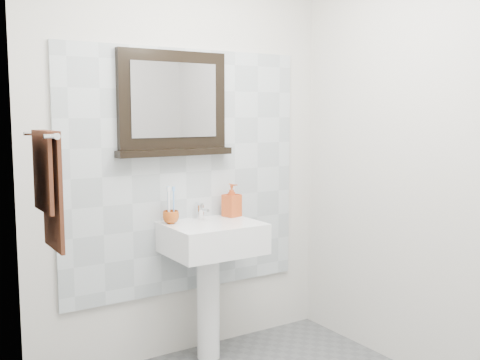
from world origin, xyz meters
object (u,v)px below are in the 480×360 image
(pedestal_sink, at_px, (212,253))
(framed_mirror, at_px, (173,106))
(toothbrush_cup, at_px, (171,217))
(soap_dispenser, at_px, (232,200))
(hand_towel, at_px, (48,181))

(pedestal_sink, distance_m, framed_mirror, 0.91)
(pedestal_sink, xyz_separation_m, toothbrush_cup, (-0.22, 0.11, 0.22))
(soap_dispenser, xyz_separation_m, framed_mirror, (-0.36, 0.08, 0.59))
(toothbrush_cup, bearing_deg, soap_dispenser, 0.43)
(pedestal_sink, bearing_deg, hand_towel, -165.80)
(framed_mirror, bearing_deg, soap_dispenser, -11.99)
(toothbrush_cup, height_order, framed_mirror, framed_mirror)
(soap_dispenser, relative_size, hand_towel, 0.38)
(hand_towel, bearing_deg, framed_mirror, 27.42)
(soap_dispenser, xyz_separation_m, hand_towel, (-1.21, -0.36, 0.24))
(pedestal_sink, distance_m, hand_towel, 1.16)
(soap_dispenser, height_order, framed_mirror, framed_mirror)
(pedestal_sink, distance_m, soap_dispenser, 0.37)
(pedestal_sink, relative_size, soap_dispenser, 4.59)
(pedestal_sink, xyz_separation_m, hand_towel, (-1.00, -0.25, 0.53))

